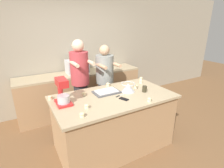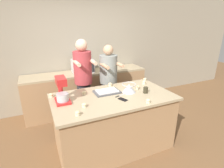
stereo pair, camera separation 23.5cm
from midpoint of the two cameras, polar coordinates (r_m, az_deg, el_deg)
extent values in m
plane|color=brown|center=(3.22, -1.73, -19.18)|extent=(16.00, 16.00, 0.00)
cube|color=gray|center=(4.28, -13.70, 10.08)|extent=(10.00, 0.06, 2.70)
cube|color=#A87F56|center=(2.97, -1.82, -12.50)|extent=(1.81, 0.97, 0.89)
cube|color=tan|center=(2.75, -1.92, -4.28)|extent=(1.88, 1.03, 0.04)
cube|color=#A87F56|center=(4.20, -11.35, -2.75)|extent=(2.80, 0.60, 0.90)
cube|color=tan|center=(4.04, -11.79, 3.42)|extent=(2.80, 0.60, 0.04)
cylinder|color=#232328|center=(3.53, -11.72, -7.03)|extent=(0.26, 0.26, 0.92)
cylinder|color=#A8383D|center=(3.27, -12.64, 5.00)|extent=(0.33, 0.33, 0.60)
sphere|color=#DBB293|center=(3.19, -13.19, 12.11)|extent=(0.21, 0.21, 0.21)
cylinder|color=#DBB293|center=(3.04, -14.40, 6.36)|extent=(0.06, 0.34, 0.06)
cylinder|color=#DBB293|center=(3.12, -9.38, 7.06)|extent=(0.06, 0.34, 0.06)
cylinder|color=#33384C|center=(3.71, -4.06, -5.79)|extent=(0.27, 0.27, 0.86)
cylinder|color=gray|center=(3.47, -4.34, 4.82)|extent=(0.35, 0.35, 0.55)
sphere|color=tan|center=(3.39, -4.51, 10.96)|extent=(0.20, 0.20, 0.20)
cylinder|color=tan|center=(3.23, -5.48, 5.82)|extent=(0.06, 0.34, 0.06)
cylinder|color=tan|center=(3.36, -0.83, 6.44)|extent=(0.06, 0.34, 0.06)
cube|color=red|center=(2.61, -18.12, -5.85)|extent=(0.20, 0.30, 0.03)
cylinder|color=red|center=(2.66, -18.96, -2.22)|extent=(0.07, 0.07, 0.24)
cube|color=red|center=(2.48, -18.79, 0.48)|extent=(0.13, 0.26, 0.10)
cylinder|color=#BCBCC1|center=(2.55, -18.10, -4.75)|extent=(0.17, 0.17, 0.11)
cone|color=#BCBCC1|center=(2.88, 2.97, -1.19)|extent=(0.22, 0.22, 0.14)
torus|color=#BCBCC1|center=(2.86, 3.00, 0.05)|extent=(0.23, 0.23, 0.01)
cube|color=#4C4C51|center=(2.85, -4.16, -2.70)|extent=(0.42, 0.27, 0.02)
cube|color=white|center=(2.84, -4.17, -2.33)|extent=(0.34, 0.22, 0.02)
cube|color=#B7B7BC|center=(3.98, -13.02, 5.56)|extent=(0.46, 0.35, 0.29)
cube|color=black|center=(3.80, -12.82, 4.94)|extent=(0.31, 0.01, 0.24)
cube|color=#2D2D2D|center=(3.87, -9.90, 5.37)|extent=(0.09, 0.01, 0.24)
cube|color=black|center=(2.62, 1.33, -4.96)|extent=(0.12, 0.16, 0.01)
cube|color=black|center=(2.61, 1.33, -4.84)|extent=(0.11, 0.14, 0.00)
cylinder|color=#332D1E|center=(2.90, 8.31, -1.65)|extent=(0.08, 0.08, 0.10)
cube|color=#BCBCC1|center=(2.78, 0.99, -3.45)|extent=(0.14, 0.06, 0.01)
cube|color=black|center=(2.71, -0.59, -4.11)|extent=(0.08, 0.04, 0.01)
cylinder|color=beige|center=(2.21, -12.78, -10.14)|extent=(0.06, 0.06, 0.03)
ellipsoid|color=beige|center=(2.19, -12.83, -9.55)|extent=(0.06, 0.06, 0.04)
cylinder|color=beige|center=(3.15, -3.43, -0.40)|extent=(0.06, 0.06, 0.03)
ellipsoid|color=beige|center=(3.14, -3.44, 0.05)|extent=(0.06, 0.06, 0.04)
cylinder|color=beige|center=(2.39, -11.01, -7.51)|extent=(0.06, 0.06, 0.03)
ellipsoid|color=beige|center=(2.38, -11.05, -6.95)|extent=(0.06, 0.06, 0.04)
cylinder|color=beige|center=(3.32, 7.43, 0.55)|extent=(0.06, 0.06, 0.03)
ellipsoid|color=beige|center=(3.31, 7.45, 0.98)|extent=(0.06, 0.06, 0.04)
cylinder|color=beige|center=(3.50, 7.58, 1.53)|extent=(0.06, 0.06, 0.03)
ellipsoid|color=beige|center=(3.49, 7.60, 1.94)|extent=(0.06, 0.06, 0.04)
cylinder|color=beige|center=(3.06, 5.66, -1.08)|extent=(0.06, 0.06, 0.03)
ellipsoid|color=beige|center=(3.05, 5.68, -0.62)|extent=(0.06, 0.06, 0.04)
cylinder|color=beige|center=(2.81, -21.81, -4.43)|extent=(0.06, 0.06, 0.03)
ellipsoid|color=beige|center=(2.80, -21.88, -3.94)|extent=(0.06, 0.06, 0.04)
cylinder|color=beige|center=(2.79, -11.56, -3.50)|extent=(0.06, 0.06, 0.03)
ellipsoid|color=beige|center=(2.78, -11.59, -3.00)|extent=(0.06, 0.06, 0.04)
cylinder|color=beige|center=(2.58, 9.53, -5.34)|extent=(0.06, 0.06, 0.03)
ellipsoid|color=beige|center=(2.57, 9.56, -4.81)|extent=(0.06, 0.06, 0.04)
camera|label=1|loc=(0.12, -92.48, -0.88)|focal=28.00mm
camera|label=2|loc=(0.12, 87.52, 0.88)|focal=28.00mm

